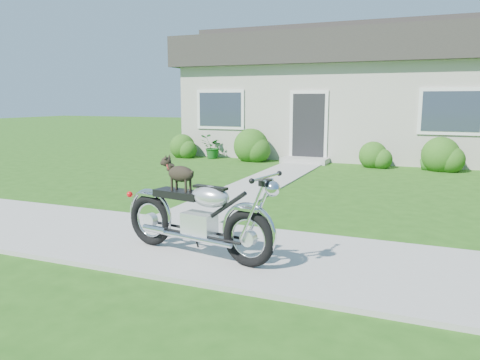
{
  "coord_description": "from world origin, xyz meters",
  "views": [
    {
      "loc": [
        2.09,
        -5.26,
        1.92
      ],
      "look_at": [
        -0.5,
        1.0,
        0.75
      ],
      "focal_mm": 35.0,
      "sensor_mm": 36.0,
      "label": 1
    }
  ],
  "objects_px": {
    "house": "(372,93)",
    "potted_plant_right": "(428,157)",
    "potted_plant_left": "(212,147)",
    "motorcycle_with_dog": "(198,215)"
  },
  "relations": [
    {
      "from": "potted_plant_left",
      "to": "motorcycle_with_dog",
      "type": "relative_size",
      "value": 0.35
    },
    {
      "from": "potted_plant_left",
      "to": "potted_plant_right",
      "type": "relative_size",
      "value": 1.09
    },
    {
      "from": "potted_plant_left",
      "to": "potted_plant_right",
      "type": "xyz_separation_m",
      "value": [
        6.61,
        0.0,
        -0.03
      ]
    },
    {
      "from": "house",
      "to": "potted_plant_right",
      "type": "bearing_deg",
      "value": -60.0
    },
    {
      "from": "motorcycle_with_dog",
      "to": "potted_plant_right",
      "type": "bearing_deg",
      "value": 85.05
    },
    {
      "from": "potted_plant_right",
      "to": "house",
      "type": "bearing_deg",
      "value": 120.0
    },
    {
      "from": "potted_plant_right",
      "to": "motorcycle_with_dog",
      "type": "relative_size",
      "value": 0.32
    },
    {
      "from": "potted_plant_right",
      "to": "motorcycle_with_dog",
      "type": "distance_m",
      "value": 9.29
    },
    {
      "from": "potted_plant_left",
      "to": "motorcycle_with_dog",
      "type": "distance_m",
      "value": 9.88
    },
    {
      "from": "house",
      "to": "motorcycle_with_dog",
      "type": "bearing_deg",
      "value": -92.11
    }
  ]
}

